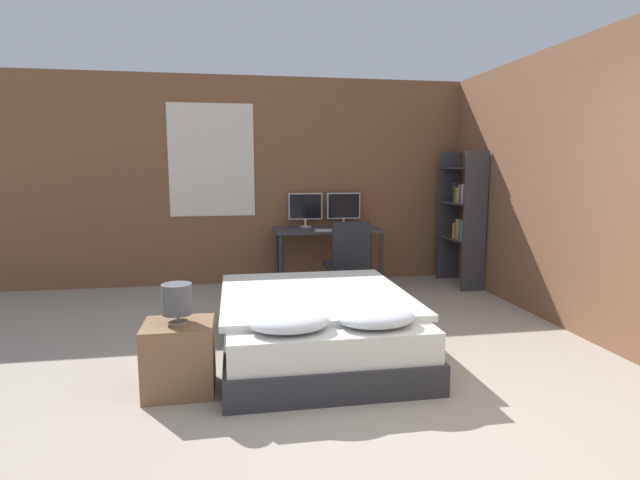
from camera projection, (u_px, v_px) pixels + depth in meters
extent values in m
plane|color=#9E9384|center=(450.00, 434.00, 2.89)|extent=(20.00, 20.00, 0.00)
cube|color=brown|center=(324.00, 181.00, 6.73)|extent=(12.00, 0.06, 2.70)
cube|color=silver|center=(212.00, 160.00, 6.40)|extent=(1.08, 0.01, 1.44)
cube|color=#A3B2CC|center=(212.00, 160.00, 6.41)|extent=(1.00, 0.01, 1.36)
cube|color=brown|center=(585.00, 188.00, 4.49)|extent=(0.06, 12.00, 2.70)
cube|color=#2D2D33|center=(316.00, 340.00, 4.16)|extent=(1.50, 1.95, 0.22)
cube|color=silver|center=(316.00, 314.00, 4.12)|extent=(1.44, 1.89, 0.22)
cube|color=silver|center=(314.00, 295.00, 4.22)|extent=(1.54, 1.64, 0.05)
ellipsoid|color=silver|center=(289.00, 322.00, 3.34)|extent=(0.55, 0.38, 0.13)
ellipsoid|color=silver|center=(376.00, 317.00, 3.44)|extent=(0.55, 0.38, 0.13)
cube|color=brown|center=(179.00, 357.00, 3.41)|extent=(0.47, 0.41, 0.49)
cylinder|color=gray|center=(178.00, 322.00, 3.38)|extent=(0.13, 0.13, 0.01)
cylinder|color=gray|center=(178.00, 317.00, 3.37)|extent=(0.02, 0.02, 0.05)
cylinder|color=#4C4C51|center=(177.00, 299.00, 3.35)|extent=(0.20, 0.20, 0.21)
cube|color=#38383D|center=(328.00, 230.00, 6.42)|extent=(1.37, 0.66, 0.03)
cylinder|color=#2D2D33|center=(281.00, 264.00, 6.09)|extent=(0.05, 0.05, 0.72)
cylinder|color=#2D2D33|center=(381.00, 261.00, 6.31)|extent=(0.05, 0.05, 0.72)
cylinder|color=#2D2D33|center=(277.00, 256.00, 6.64)|extent=(0.05, 0.05, 0.72)
cylinder|color=#2D2D33|center=(369.00, 254.00, 6.86)|extent=(0.05, 0.05, 0.72)
cylinder|color=#B7B7BC|center=(305.00, 227.00, 6.60)|extent=(0.16, 0.16, 0.01)
cylinder|color=#B7B7BC|center=(305.00, 223.00, 6.59)|extent=(0.03, 0.03, 0.09)
cube|color=#B7B7BC|center=(305.00, 206.00, 6.56)|extent=(0.45, 0.03, 0.35)
cube|color=black|center=(306.00, 206.00, 6.55)|extent=(0.42, 0.00, 0.32)
cylinder|color=#B7B7BC|center=(343.00, 226.00, 6.69)|extent=(0.16, 0.16, 0.01)
cylinder|color=#B7B7BC|center=(343.00, 222.00, 6.68)|extent=(0.03, 0.03, 0.09)
cube|color=#B7B7BC|center=(344.00, 206.00, 6.65)|extent=(0.45, 0.03, 0.35)
cube|color=black|center=(344.00, 206.00, 6.63)|extent=(0.42, 0.00, 0.32)
cube|color=#B7B7BC|center=(331.00, 230.00, 6.19)|extent=(0.41, 0.13, 0.02)
ellipsoid|color=#B7B7BC|center=(354.00, 229.00, 6.24)|extent=(0.07, 0.05, 0.04)
cylinder|color=black|center=(346.00, 298.00, 5.83)|extent=(0.52, 0.52, 0.04)
cylinder|color=gray|center=(347.00, 283.00, 5.80)|extent=(0.05, 0.05, 0.33)
cube|color=black|center=(347.00, 266.00, 5.77)|extent=(0.48, 0.48, 0.07)
cube|color=black|center=(351.00, 244.00, 5.52)|extent=(0.43, 0.05, 0.50)
cube|color=#333338|center=(475.00, 222.00, 6.13)|extent=(0.30, 0.02, 1.73)
cube|color=#333338|center=(449.00, 216.00, 6.87)|extent=(0.30, 0.02, 1.73)
cube|color=#333338|center=(460.00, 239.00, 6.53)|extent=(0.30, 0.74, 0.02)
cube|color=#333338|center=(462.00, 203.00, 6.47)|extent=(0.30, 0.74, 0.02)
cube|color=#333338|center=(463.00, 168.00, 6.40)|extent=(0.30, 0.74, 0.02)
cube|color=gold|center=(473.00, 232.00, 6.19)|extent=(0.25, 0.04, 0.25)
cube|color=teal|center=(471.00, 231.00, 6.23)|extent=(0.25, 0.02, 0.26)
cube|color=teal|center=(470.00, 231.00, 6.26)|extent=(0.25, 0.03, 0.25)
cube|color=#337042|center=(468.00, 231.00, 6.30)|extent=(0.25, 0.04, 0.24)
cube|color=orange|center=(466.00, 230.00, 6.35)|extent=(0.25, 0.04, 0.27)
cube|color=teal|center=(465.00, 229.00, 6.39)|extent=(0.25, 0.02, 0.27)
cube|color=#B2332D|center=(464.00, 230.00, 6.43)|extent=(0.25, 0.03, 0.22)
cube|color=gold|center=(462.00, 231.00, 6.48)|extent=(0.25, 0.04, 0.20)
cube|color=teal|center=(475.00, 195.00, 6.11)|extent=(0.25, 0.03, 0.23)
cube|color=#7A387F|center=(473.00, 197.00, 6.16)|extent=(0.25, 0.03, 0.18)
cube|color=#BCB29E|center=(471.00, 194.00, 6.20)|extent=(0.25, 0.04, 0.24)
cube|color=#2D4784|center=(469.00, 194.00, 6.25)|extent=(0.25, 0.04, 0.24)
cube|color=orange|center=(468.00, 194.00, 6.30)|extent=(0.25, 0.03, 0.23)
cube|color=orange|center=(466.00, 195.00, 6.34)|extent=(0.25, 0.04, 0.19)
cube|color=#337042|center=(464.00, 195.00, 6.39)|extent=(0.25, 0.04, 0.20)
cube|color=#28282D|center=(462.00, 193.00, 6.44)|extent=(0.25, 0.04, 0.25)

